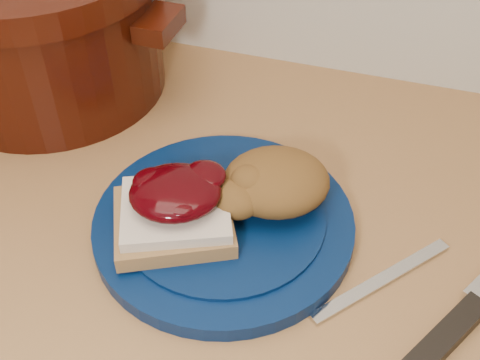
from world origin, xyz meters
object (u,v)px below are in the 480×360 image
(chef_knife, at_px, (469,314))
(pepper_grinder, at_px, (21,19))
(plate, at_px, (224,223))
(dutch_oven, at_px, (42,23))
(butter_knife, at_px, (382,279))

(chef_knife, bearing_deg, pepper_grinder, 97.45)
(plate, xyz_separation_m, chef_knife, (0.23, -0.04, 0.00))
(chef_knife, relative_size, dutch_oven, 0.76)
(plate, distance_m, chef_knife, 0.23)
(butter_knife, xyz_separation_m, dutch_oven, (-0.43, 0.19, 0.08))
(butter_knife, xyz_separation_m, pepper_grinder, (-0.49, 0.22, 0.06))
(chef_knife, distance_m, pepper_grinder, 0.61)
(plate, relative_size, pepper_grinder, 1.89)
(dutch_oven, bearing_deg, butter_knife, -23.33)
(butter_knife, bearing_deg, plate, 123.71)
(butter_knife, relative_size, dutch_oven, 0.45)
(plate, height_order, chef_knife, same)
(butter_knife, bearing_deg, dutch_oven, 106.69)
(pepper_grinder, bearing_deg, plate, -31.19)
(pepper_grinder, bearing_deg, chef_knife, -22.95)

